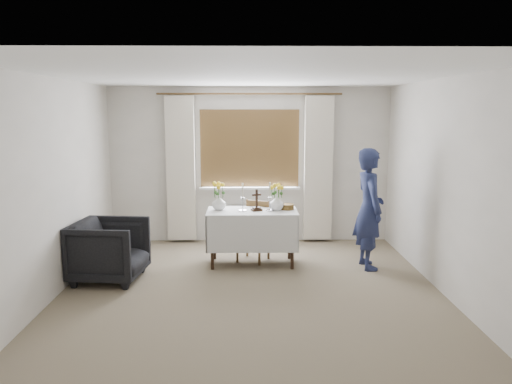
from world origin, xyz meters
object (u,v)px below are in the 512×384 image
at_px(person, 369,209).
at_px(flower_vase_right, 277,203).
at_px(altar_table, 252,237).
at_px(wooden_chair, 253,231).
at_px(armchair, 110,250).
at_px(flower_vase_left, 219,203).
at_px(wooden_cross, 257,200).

height_order(person, flower_vase_right, person).
bearing_deg(flower_vase_right, altar_table, -178.02).
bearing_deg(altar_table, wooden_chair, 84.09).
distance_m(armchair, flower_vase_right, 2.29).
xyz_separation_m(altar_table, flower_vase_left, (-0.46, 0.05, 0.48)).
bearing_deg(person, armchair, 92.67).
relative_size(person, wooden_cross, 5.47).
relative_size(wooden_chair, flower_vase_left, 4.15).
distance_m(person, flower_vase_left, 2.05).
height_order(wooden_chair, flower_vase_right, flower_vase_right).
bearing_deg(altar_table, wooden_cross, -18.64).
xyz_separation_m(wooden_cross, flower_vase_left, (-0.52, 0.08, -0.05)).
height_order(wooden_chair, armchair, wooden_chair).
relative_size(armchair, flower_vase_left, 4.13).
xyz_separation_m(altar_table, person, (1.58, -0.18, 0.44)).
height_order(altar_table, armchair, armchair).
bearing_deg(wooden_cross, flower_vase_right, -15.27).
relative_size(wooden_chair, flower_vase_right, 4.12).
bearing_deg(armchair, wooden_chair, -60.50).
distance_m(person, flower_vase_right, 1.25).
height_order(armchair, flower_vase_left, flower_vase_left).
bearing_deg(armchair, altar_table, -64.54).
distance_m(person, wooden_cross, 1.52).
distance_m(flower_vase_left, flower_vase_right, 0.80).
distance_m(altar_table, wooden_chair, 0.16).
distance_m(altar_table, flower_vase_right, 0.59).
relative_size(person, flower_vase_right, 7.89).
relative_size(armchair, wooden_cross, 2.85).
bearing_deg(armchair, wooden_cross, -65.72).
xyz_separation_m(person, flower_vase_left, (-2.03, 0.23, 0.05)).
height_order(altar_table, flower_vase_left, flower_vase_left).
distance_m(altar_table, wooden_cross, 0.53).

